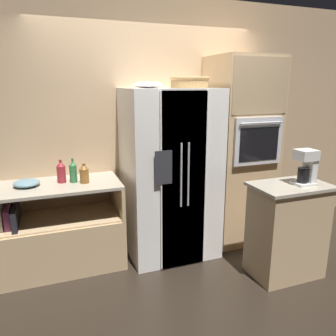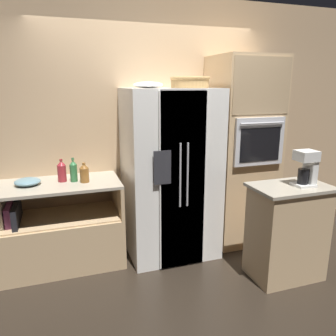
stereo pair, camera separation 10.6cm
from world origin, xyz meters
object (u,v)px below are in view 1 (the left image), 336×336
wall_oven (240,151)px  refrigerator (170,174)px  wicker_basket (189,82)px  coffee_maker (307,166)px  fruit_bowl (148,85)px  bottle_tall (84,173)px  bottle_short (61,172)px  bottle_wide (73,172)px  mixing_bowl (27,183)px

wall_oven → refrigerator: bearing=-176.5°
wicker_basket → coffee_maker: 1.41m
fruit_bowl → bottle_tall: fruit_bowl is taller
bottle_tall → bottle_short: size_ratio=0.86×
fruit_bowl → bottle_tall: 1.09m
refrigerator → wicker_basket: size_ratio=4.47×
fruit_bowl → wall_oven: bearing=2.7°
bottle_wide → coffee_maker: bearing=-25.8°
bottle_short → mixing_bowl: 0.34m
fruit_bowl → bottle_tall: size_ratio=1.48×
fruit_bowl → mixing_bowl: fruit_bowl is taller
coffee_maker → wall_oven: bearing=97.2°
refrigerator → bottle_wide: bearing=175.0°
bottle_short → coffee_maker: (2.15, -1.02, 0.12)m
bottle_short → wall_oven: bearing=-1.9°
fruit_bowl → bottle_wide: bearing=173.6°
fruit_bowl → refrigerator: bearing=-0.2°
bottle_tall → coffee_maker: bearing=-25.5°
bottle_short → fruit_bowl: bearing=-7.8°
wicker_basket → wall_oven: bearing=8.4°
bottle_wide → mixing_bowl: bottle_wide is taller
wall_oven → wicker_basket: size_ratio=5.32×
bottle_wide → mixing_bowl: size_ratio=0.98×
wall_oven → mixing_bowl: (-2.35, 0.04, -0.16)m
bottle_tall → refrigerator: bearing=-1.5°
wicker_basket → mixing_bowl: (-1.64, 0.15, -0.95)m
bottle_short → bottle_wide: size_ratio=0.96×
bottle_tall → coffee_maker: (1.93, -0.92, 0.13)m
wall_oven → bottle_tall: 1.81m
refrigerator → mixing_bowl: 1.45m
refrigerator → bottle_tall: (-0.91, 0.02, 0.08)m
fruit_bowl → bottle_short: 1.23m
bottle_tall → bottle_short: 0.24m
bottle_tall → bottle_wide: 0.12m
wall_oven → bottle_wide: wall_oven is taller
wicker_basket → bottle_tall: wicker_basket is taller
bottle_tall → bottle_short: bottle_short is taller
coffee_maker → fruit_bowl: bearing=144.6°
wicker_basket → fruit_bowl: bearing=173.3°
refrigerator → fruit_bowl: (-0.24, 0.00, 0.94)m
wall_oven → fruit_bowl: wall_oven is taller
wall_oven → fruit_bowl: 1.37m
fruit_bowl → bottle_short: size_ratio=1.28×
bottle_tall → bottle_short: (-0.21, 0.10, 0.01)m
mixing_bowl → bottle_tall: bearing=-7.9°
wall_oven → coffee_maker: (0.12, -0.95, 0.03)m
mixing_bowl → bottle_wide: bearing=-1.5°
bottle_tall → bottle_wide: bottle_wide is taller
wall_oven → mixing_bowl: bearing=178.9°
bottle_tall → mixing_bowl: (-0.54, 0.08, -0.06)m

